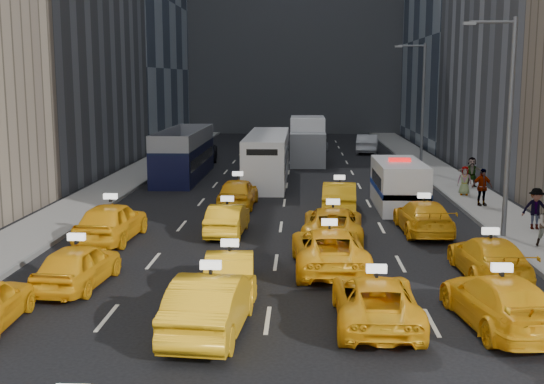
% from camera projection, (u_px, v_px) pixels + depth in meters
% --- Properties ---
extents(ground, '(160.00, 160.00, 0.00)m').
position_uv_depth(ground, '(264.00, 348.00, 16.86)').
color(ground, black).
rests_on(ground, ground).
extents(sidewalk_west, '(3.00, 90.00, 0.15)m').
position_uv_depth(sidewalk_west, '(116.00, 186.00, 41.93)').
color(sidewalk_west, gray).
rests_on(sidewalk_west, ground).
extents(sidewalk_east, '(3.00, 90.00, 0.15)m').
position_uv_depth(sidewalk_east, '(460.00, 188.00, 41.03)').
color(sidewalk_east, gray).
rests_on(sidewalk_east, ground).
extents(curb_west, '(0.15, 90.00, 0.18)m').
position_uv_depth(curb_west, '(139.00, 186.00, 41.87)').
color(curb_west, slate).
rests_on(curb_west, ground).
extents(curb_east, '(0.15, 90.00, 0.18)m').
position_uv_depth(curb_east, '(436.00, 188.00, 41.09)').
color(curb_east, slate).
rests_on(curb_east, ground).
extents(streetlight_near, '(2.15, 0.22, 9.00)m').
position_uv_depth(streetlight_near, '(507.00, 121.00, 27.48)').
color(streetlight_near, '#595B60').
rests_on(streetlight_near, ground).
extents(streetlight_far, '(2.15, 0.22, 9.00)m').
position_uv_depth(streetlight_far, '(421.00, 103.00, 47.19)').
color(streetlight_far, '#595B60').
rests_on(streetlight_far, ground).
extents(taxi_5, '(2.10, 5.00, 1.61)m').
position_uv_depth(taxi_5, '(211.00, 303.00, 17.82)').
color(taxi_5, '#FFB115').
rests_on(taxi_5, ground).
extents(taxi_6, '(2.23, 4.81, 1.33)m').
position_uv_depth(taxi_6, '(376.00, 300.00, 18.45)').
color(taxi_6, '#FFB115').
rests_on(taxi_6, ground).
extents(taxi_7, '(2.64, 5.16, 1.43)m').
position_uv_depth(taxi_7, '(500.00, 301.00, 18.20)').
color(taxi_7, '#FFB115').
rests_on(taxi_7, ground).
extents(taxi_8, '(2.04, 4.33, 1.43)m').
position_uv_depth(taxi_8, '(78.00, 265.00, 21.70)').
color(taxi_8, '#FFB115').
rests_on(taxi_8, ground).
extents(taxi_9, '(1.73, 4.24, 1.37)m').
position_uv_depth(taxi_9, '(230.00, 271.00, 21.18)').
color(taxi_9, '#FFB115').
rests_on(taxi_9, ground).
extents(taxi_10, '(2.71, 5.42, 1.48)m').
position_uv_depth(taxi_10, '(329.00, 249.00, 23.70)').
color(taxi_10, '#FFB115').
rests_on(taxi_10, ground).
extents(taxi_11, '(2.05, 4.80, 1.38)m').
position_uv_depth(taxi_11, '(489.00, 258.00, 22.75)').
color(taxi_11, '#FFB115').
rests_on(taxi_11, ground).
extents(taxi_12, '(2.22, 4.96, 1.65)m').
position_uv_depth(taxi_12, '(111.00, 221.00, 27.82)').
color(taxi_12, '#FFB115').
rests_on(taxi_12, ground).
extents(taxi_13, '(1.61, 4.14, 1.34)m').
position_uv_depth(taxi_13, '(228.00, 219.00, 29.02)').
color(taxi_13, '#FFB115').
rests_on(taxi_13, ground).
extents(taxi_14, '(2.69, 5.33, 1.45)m').
position_uv_depth(taxi_14, '(333.00, 224.00, 27.73)').
color(taxi_14, '#FFB115').
rests_on(taxi_14, ground).
extents(taxi_15, '(2.14, 4.97, 1.43)m').
position_uv_depth(taxi_15, '(423.00, 217.00, 29.30)').
color(taxi_15, '#FFB115').
rests_on(taxi_15, ground).
extents(taxi_16, '(2.00, 4.57, 1.53)m').
position_uv_depth(taxi_16, '(238.00, 193.00, 35.24)').
color(taxi_16, '#FFB115').
rests_on(taxi_16, ground).
extents(taxi_17, '(1.87, 4.72, 1.53)m').
position_uv_depth(taxi_17, '(339.00, 197.00, 33.96)').
color(taxi_17, '#FFB115').
rests_on(taxi_17, ground).
extents(nypd_van, '(3.06, 6.27, 2.59)m').
position_uv_depth(nypd_van, '(399.00, 185.00, 34.96)').
color(nypd_van, silver).
rests_on(nypd_van, ground).
extents(double_decker, '(3.78, 11.24, 3.21)m').
position_uv_depth(double_decker, '(184.00, 154.00, 45.44)').
color(double_decker, black).
rests_on(double_decker, ground).
extents(city_bus, '(3.14, 12.08, 3.09)m').
position_uv_depth(city_bus, '(267.00, 158.00, 43.87)').
color(city_bus, silver).
rests_on(city_bus, ground).
extents(box_truck, '(2.81, 7.82, 3.55)m').
position_uv_depth(box_truck, '(307.00, 141.00, 53.63)').
color(box_truck, silver).
rests_on(box_truck, ground).
extents(misc_car_0, '(2.05, 4.66, 1.49)m').
position_uv_depth(misc_car_0, '(402.00, 170.00, 43.85)').
color(misc_car_0, '#A6AAAE').
rests_on(misc_car_0, ground).
extents(misc_car_1, '(3.26, 6.01, 1.60)m').
position_uv_depth(misc_car_1, '(200.00, 150.00, 55.38)').
color(misc_car_1, black).
rests_on(misc_car_1, ground).
extents(misc_car_2, '(2.20, 5.21, 1.50)m').
position_uv_depth(misc_car_2, '(316.00, 142.00, 63.38)').
color(misc_car_2, slate).
rests_on(misc_car_2, ground).
extents(misc_car_3, '(1.90, 4.00, 1.32)m').
position_uv_depth(misc_car_3, '(263.00, 147.00, 59.48)').
color(misc_car_3, black).
rests_on(misc_car_3, ground).
extents(misc_car_4, '(2.39, 5.26, 1.67)m').
position_uv_depth(misc_car_4, '(367.00, 144.00, 60.85)').
color(misc_car_4, '#A0A2A8').
rests_on(misc_car_4, ground).
extents(pedestrian_2, '(1.20, 0.58, 1.80)m').
position_uv_depth(pedestrian_2, '(536.00, 209.00, 29.39)').
color(pedestrian_2, gray).
rests_on(pedestrian_2, sidewalk_east).
extents(pedestrian_3, '(1.21, 0.75, 1.92)m').
position_uv_depth(pedestrian_3, '(482.00, 187.00, 34.81)').
color(pedestrian_3, gray).
rests_on(pedestrian_3, sidewalk_east).
extents(pedestrian_4, '(0.86, 0.59, 1.61)m').
position_uv_depth(pedestrian_4, '(465.00, 181.00, 38.03)').
color(pedestrian_4, gray).
rests_on(pedestrian_4, sidewalk_east).
extents(pedestrian_5, '(1.71, 0.73, 1.79)m').
position_uv_depth(pedestrian_5, '(472.00, 172.00, 40.92)').
color(pedestrian_5, gray).
rests_on(pedestrian_5, sidewalk_east).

